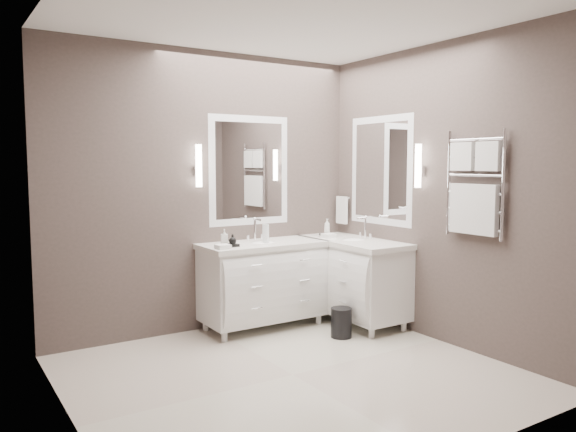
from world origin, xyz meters
TOP-DOWN VIEW (x-y plane):
  - floor at (0.00, 0.00)m, footprint 3.20×3.00m
  - ceiling at (0.00, 0.00)m, footprint 3.20×3.00m
  - wall_back at (0.00, 1.50)m, footprint 3.20×0.01m
  - wall_front at (0.00, -1.50)m, footprint 3.20×0.01m
  - wall_left at (-1.60, 0.00)m, footprint 0.01×3.00m
  - wall_right at (1.60, 0.00)m, footprint 0.01×3.00m
  - vanity_back at (0.45, 1.23)m, footprint 1.24×0.59m
  - vanity_right at (1.33, 0.90)m, footprint 0.59×1.24m
  - mirror_back at (0.45, 1.49)m, footprint 0.90×0.02m
  - mirror_right at (1.59, 0.80)m, footprint 0.02×0.90m
  - sconce_back at (-0.13, 1.43)m, footprint 0.06×0.06m
  - sconce_right at (1.53, 0.22)m, footprint 0.06×0.06m
  - towel_bar_corner at (1.54, 1.36)m, footprint 0.03×0.22m
  - towel_ladder at (1.55, -0.40)m, footprint 0.06×0.58m
  - waste_bin at (0.90, 0.55)m, footprint 0.24×0.24m
  - amenity_tray_back at (0.03, 1.14)m, footprint 0.18×0.14m
  - amenity_tray_right at (1.28, 1.29)m, footprint 0.11×0.14m
  - water_bottle at (0.44, 1.16)m, footprint 0.09×0.09m
  - soap_bottle_a at (0.00, 1.16)m, footprint 0.08×0.08m
  - soap_bottle_b at (0.06, 1.11)m, footprint 0.08×0.08m
  - soap_bottle_c at (1.28, 1.29)m, footprint 0.06×0.06m

SIDE VIEW (x-z plane):
  - floor at x=0.00m, z-range -0.01..0.00m
  - waste_bin at x=0.90m, z-range 0.00..0.28m
  - vanity_back at x=0.45m, z-range 0.00..0.97m
  - vanity_right at x=1.33m, z-range 0.00..0.97m
  - amenity_tray_right at x=1.28m, z-range 0.85..0.87m
  - amenity_tray_back at x=0.03m, z-range 0.85..0.88m
  - soap_bottle_b at x=0.06m, z-range 0.88..0.97m
  - water_bottle at x=0.44m, z-range 0.85..1.04m
  - soap_bottle_a at x=0.00m, z-range 0.88..1.01m
  - soap_bottle_c at x=1.28m, z-range 0.87..1.03m
  - towel_bar_corner at x=1.54m, z-range 0.97..1.27m
  - wall_back at x=0.00m, z-range 0.00..2.70m
  - wall_front at x=0.00m, z-range 0.00..2.70m
  - wall_left at x=-1.60m, z-range 0.00..2.70m
  - wall_right at x=1.60m, z-range 0.00..2.70m
  - towel_ladder at x=1.55m, z-range 0.94..1.84m
  - mirror_back at x=0.45m, z-range 1.00..2.10m
  - mirror_right at x=1.59m, z-range 1.00..2.10m
  - sconce_back at x=-0.13m, z-range 1.39..1.79m
  - sconce_right at x=1.53m, z-range 1.39..1.79m
  - ceiling at x=0.00m, z-range 2.70..2.71m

